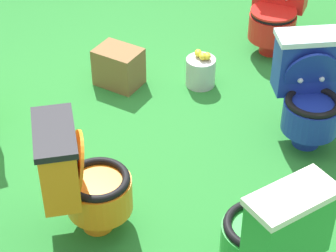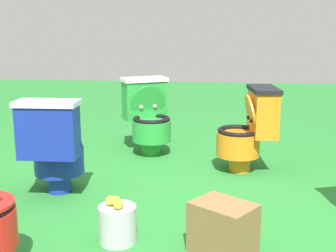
# 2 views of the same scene
# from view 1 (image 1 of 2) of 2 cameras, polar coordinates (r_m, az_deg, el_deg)

# --- Properties ---
(ground) EXTENTS (14.00, 14.00, 0.00)m
(ground) POSITION_cam_1_polar(r_m,az_deg,el_deg) (4.58, -2.99, 0.95)
(ground) COLOR #26752D
(toilet_green) EXTENTS (0.62, 0.59, 0.73)m
(toilet_green) POSITION_cam_1_polar(r_m,az_deg,el_deg) (3.25, 9.01, -9.33)
(toilet_green) COLOR green
(toilet_green) RESTS_ON ground
(toilet_blue) EXTENTS (0.51, 0.44, 0.73)m
(toilet_blue) POSITION_cam_1_polar(r_m,az_deg,el_deg) (4.26, 12.33, 3.06)
(toilet_blue) COLOR #192D9E
(toilet_blue) RESTS_ON ground
(toilet_orange) EXTENTS (0.46, 0.54, 0.73)m
(toilet_orange) POSITION_cam_1_polar(r_m,az_deg,el_deg) (3.53, -7.72, -4.61)
(toilet_orange) COLOR orange
(toilet_orange) RESTS_ON ground
(toilet_red) EXTENTS (0.62, 0.58, 0.73)m
(toilet_red) POSITION_cam_1_polar(r_m,az_deg,el_deg) (5.24, 9.52, 10.31)
(toilet_red) COLOR red
(toilet_red) RESTS_ON ground
(small_crate) EXTENTS (0.39, 0.41, 0.29)m
(small_crate) POSITION_cam_1_polar(r_m,az_deg,el_deg) (4.84, -4.36, 5.21)
(small_crate) COLOR brown
(small_crate) RESTS_ON ground
(lemon_bucket) EXTENTS (0.22, 0.22, 0.28)m
(lemon_bucket) POSITION_cam_1_polar(r_m,az_deg,el_deg) (4.84, 2.89, 4.85)
(lemon_bucket) COLOR #B7B7BF
(lemon_bucket) RESTS_ON ground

